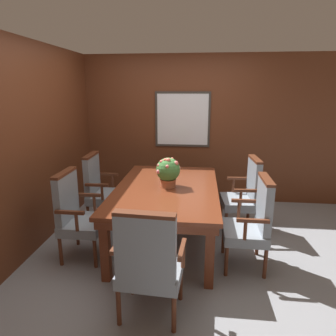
{
  "coord_description": "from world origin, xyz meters",
  "views": [
    {
      "loc": [
        0.39,
        -3.29,
        1.89
      ],
      "look_at": [
        -0.0,
        0.35,
        0.93
      ],
      "focal_mm": 32.0,
      "sensor_mm": 36.0,
      "label": 1
    }
  ],
  "objects_px": {
    "dining_table": "(167,193)",
    "chair_right_near": "(253,221)",
    "chair_left_far": "(100,187)",
    "potted_plant": "(168,171)",
    "chair_right_far": "(245,193)",
    "chair_head_near": "(149,262)",
    "chair_left_near": "(77,213)"
  },
  "relations": [
    {
      "from": "chair_left_far",
      "to": "potted_plant",
      "type": "bearing_deg",
      "value": -114.83
    },
    {
      "from": "chair_head_near",
      "to": "chair_right_far",
      "type": "bearing_deg",
      "value": -115.54
    },
    {
      "from": "chair_right_far",
      "to": "potted_plant",
      "type": "bearing_deg",
      "value": -70.44
    },
    {
      "from": "chair_left_near",
      "to": "chair_right_near",
      "type": "bearing_deg",
      "value": -89.9
    },
    {
      "from": "chair_right_far",
      "to": "chair_left_far",
      "type": "distance_m",
      "value": 2.04
    },
    {
      "from": "chair_right_far",
      "to": "chair_left_near",
      "type": "xyz_separation_m",
      "value": [
        -2.0,
        -0.91,
        0.0
      ]
    },
    {
      "from": "chair_right_far",
      "to": "chair_left_far",
      "type": "xyz_separation_m",
      "value": [
        -2.04,
        0.01,
        0.0
      ]
    },
    {
      "from": "chair_right_near",
      "to": "chair_right_far",
      "type": "bearing_deg",
      "value": 177.34
    },
    {
      "from": "chair_right_far",
      "to": "chair_head_near",
      "type": "xyz_separation_m",
      "value": [
        -1.02,
        -1.82,
        0.0
      ]
    },
    {
      "from": "chair_left_far",
      "to": "potted_plant",
      "type": "height_order",
      "value": "potted_plant"
    },
    {
      "from": "chair_right_far",
      "to": "potted_plant",
      "type": "height_order",
      "value": "potted_plant"
    },
    {
      "from": "dining_table",
      "to": "chair_right_near",
      "type": "xyz_separation_m",
      "value": [
        0.98,
        -0.46,
        -0.11
      ]
    },
    {
      "from": "chair_head_near",
      "to": "chair_right_near",
      "type": "bearing_deg",
      "value": -133.26
    },
    {
      "from": "chair_left_near",
      "to": "chair_right_near",
      "type": "height_order",
      "value": "same"
    },
    {
      "from": "dining_table",
      "to": "chair_left_near",
      "type": "bearing_deg",
      "value": -154.93
    },
    {
      "from": "chair_right_far",
      "to": "chair_left_far",
      "type": "relative_size",
      "value": 1.0
    },
    {
      "from": "dining_table",
      "to": "potted_plant",
      "type": "xyz_separation_m",
      "value": [
        0.02,
        0.01,
        0.28
      ]
    },
    {
      "from": "chair_left_near",
      "to": "potted_plant",
      "type": "bearing_deg",
      "value": -64.77
    },
    {
      "from": "chair_head_near",
      "to": "chair_left_far",
      "type": "distance_m",
      "value": 2.09
    },
    {
      "from": "chair_right_near",
      "to": "potted_plant",
      "type": "relative_size",
      "value": 2.7
    },
    {
      "from": "chair_head_near",
      "to": "chair_right_near",
      "type": "xyz_separation_m",
      "value": [
        0.97,
        0.91,
        0.0
      ]
    },
    {
      "from": "dining_table",
      "to": "chair_head_near",
      "type": "distance_m",
      "value": 1.37
    },
    {
      "from": "chair_right_far",
      "to": "chair_head_near",
      "type": "distance_m",
      "value": 2.08
    },
    {
      "from": "chair_left_far",
      "to": "chair_right_near",
      "type": "relative_size",
      "value": 1.0
    },
    {
      "from": "chair_right_far",
      "to": "chair_right_near",
      "type": "distance_m",
      "value": 0.91
    },
    {
      "from": "chair_head_near",
      "to": "chair_left_far",
      "type": "height_order",
      "value": "same"
    },
    {
      "from": "dining_table",
      "to": "chair_right_near",
      "type": "height_order",
      "value": "chair_right_near"
    },
    {
      "from": "chair_right_far",
      "to": "chair_head_near",
      "type": "relative_size",
      "value": 1.0
    },
    {
      "from": "chair_head_near",
      "to": "chair_left_far",
      "type": "relative_size",
      "value": 1.0
    },
    {
      "from": "chair_right_near",
      "to": "chair_head_near",
      "type": "bearing_deg",
      "value": -46.72
    },
    {
      "from": "dining_table",
      "to": "chair_head_near",
      "type": "xyz_separation_m",
      "value": [
        0.01,
        -1.37,
        -0.11
      ]
    },
    {
      "from": "chair_head_near",
      "to": "chair_left_far",
      "type": "bearing_deg",
      "value": -57.08
    }
  ]
}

